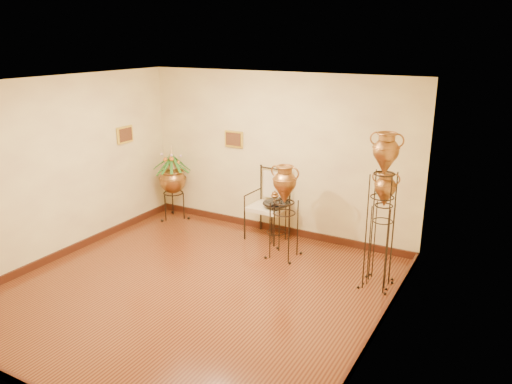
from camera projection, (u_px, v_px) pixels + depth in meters
The scene contains 8 objects.
ground at pixel (194, 290), 6.88m from camera, with size 5.00×5.00×0.00m, color brown.
room_shell at pixel (189, 168), 6.37m from camera, with size 5.02×5.02×2.81m.
amphora_tall at pixel (381, 210), 6.66m from camera, with size 0.45×0.45×2.20m.
amphora_mid at pixel (382, 228), 6.85m from camera, with size 0.40×0.40×1.64m.
amphora_short at pixel (284, 212), 7.70m from camera, with size 0.55×0.55×1.52m.
planter_urn at pixel (172, 177), 9.37m from camera, with size 1.00×1.00×1.46m.
armchair at pixel (267, 205), 8.50m from camera, with size 0.70×0.65×1.19m.
side_table at pixel (276, 220), 8.49m from camera, with size 0.50×0.50×0.85m.
Camera 1 is at (3.74, -4.97, 3.35)m, focal length 35.00 mm.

